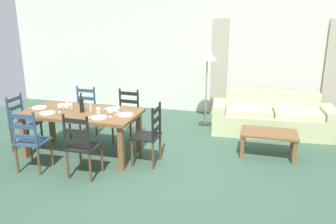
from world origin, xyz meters
TOP-DOWN VIEW (x-y plane):
  - ground_plane at (0.00, 0.00)m, footprint 9.60×9.60m
  - wall_far at (0.00, 3.30)m, footprint 9.60×0.16m
  - curtain_panel_left at (0.61, 3.16)m, footprint 0.35×0.08m
  - curtain_panel_right at (3.01, 3.16)m, footprint 0.35×0.08m
  - dining_table at (-1.23, 0.11)m, footprint 1.90×0.96m
  - dining_chair_near_left at (-1.65, -0.64)m, footprint 0.44×0.42m
  - dining_chair_near_right at (-0.82, -0.62)m, footprint 0.43×0.41m
  - dining_chair_far_left at (-1.65, 0.90)m, footprint 0.43×0.41m
  - dining_chair_far_right at (-0.77, 0.89)m, footprint 0.44×0.42m
  - dining_chair_head_west at (-2.36, 0.07)m, footprint 0.42×0.43m
  - dining_chair_head_east at (-0.05, 0.07)m, footprint 0.40×0.42m
  - dinner_plate_near_left at (-1.68, -0.14)m, footprint 0.24×0.24m
  - fork_near_left at (-1.83, -0.14)m, footprint 0.02×0.17m
  - dinner_plate_near_right at (-0.78, -0.14)m, footprint 0.24×0.24m
  - fork_near_right at (-0.93, -0.14)m, footprint 0.02×0.17m
  - dinner_plate_far_left at (-1.68, 0.36)m, footprint 0.24×0.24m
  - fork_far_left at (-1.83, 0.36)m, footprint 0.02×0.17m
  - dinner_plate_far_right at (-0.78, 0.36)m, footprint 0.24×0.24m
  - fork_far_right at (-0.93, 0.36)m, footprint 0.02×0.17m
  - dinner_plate_head_west at (-2.01, 0.11)m, footprint 0.24×0.24m
  - fork_head_west at (-2.16, 0.11)m, footprint 0.03×0.17m
  - dinner_plate_head_east at (-0.45, 0.11)m, footprint 0.24×0.24m
  - fork_head_east at (-0.60, 0.11)m, footprint 0.03×0.17m
  - wine_bottle at (-1.20, 0.09)m, footprint 0.07×0.07m
  - wine_glass_near_left at (-1.54, -0.02)m, footprint 0.06×0.06m
  - wine_glass_near_right at (-0.64, -0.04)m, footprint 0.06×0.06m
  - wine_glass_far_left at (-1.56, 0.25)m, footprint 0.06×0.06m
  - wine_glass_far_right at (-0.65, 0.26)m, footprint 0.06×0.06m
  - coffee_cup_primary at (-0.91, 0.10)m, footprint 0.07×0.07m
  - coffee_cup_secondary at (-1.55, 0.06)m, footprint 0.07×0.07m
  - candle_tall at (-1.41, 0.13)m, footprint 0.05×0.05m
  - candle_short at (-1.03, 0.07)m, footprint 0.05×0.05m
  - couch at (1.81, 2.09)m, footprint 2.33×0.95m
  - coffee_table at (1.74, 0.88)m, footprint 0.90×0.56m
  - standing_lamp at (0.46, 2.28)m, footprint 0.40×0.40m

SIDE VIEW (x-z plane):
  - ground_plane at x=0.00m, z-range -0.02..0.00m
  - couch at x=1.81m, z-range -0.11..0.69m
  - coffee_table at x=1.74m, z-range 0.15..0.57m
  - dining_chair_near_left at x=-1.65m, z-range 0.00..0.96m
  - dining_chair_near_right at x=-0.82m, z-range 0.00..0.96m
  - dining_chair_far_left at x=-1.65m, z-range 0.00..0.96m
  - dining_chair_far_right at x=-0.77m, z-range 0.00..0.96m
  - dining_chair_head_west at x=-2.36m, z-range 0.00..0.96m
  - dining_chair_head_east at x=-0.05m, z-range 0.00..0.96m
  - dining_table at x=-1.23m, z-range 0.29..1.04m
  - fork_near_left at x=-1.83m, z-range 0.75..0.76m
  - fork_near_right at x=-0.93m, z-range 0.75..0.76m
  - fork_far_left at x=-1.83m, z-range 0.75..0.76m
  - fork_far_right at x=-0.93m, z-range 0.75..0.76m
  - fork_head_west at x=-2.16m, z-range 0.75..0.76m
  - fork_head_east at x=-0.60m, z-range 0.75..0.76m
  - dinner_plate_near_left at x=-1.68m, z-range 0.75..0.77m
  - dinner_plate_near_right at x=-0.78m, z-range 0.75..0.77m
  - dinner_plate_far_left at x=-1.68m, z-range 0.75..0.77m
  - dinner_plate_far_right at x=-0.78m, z-range 0.75..0.77m
  - dinner_plate_head_west at x=-2.01m, z-range 0.75..0.77m
  - dinner_plate_head_east at x=-0.45m, z-range 0.75..0.77m
  - candle_short at x=-1.03m, z-range 0.71..0.87m
  - coffee_cup_primary at x=-0.91m, z-range 0.75..0.84m
  - coffee_cup_secondary at x=-1.55m, z-range 0.75..0.84m
  - candle_tall at x=-1.41m, z-range 0.69..0.97m
  - wine_glass_near_left at x=-1.54m, z-range 0.78..0.94m
  - wine_glass_near_right at x=-0.64m, z-range 0.78..0.94m
  - wine_glass_far_left at x=-1.56m, z-range 0.78..0.94m
  - wine_glass_far_right at x=-0.65m, z-range 0.78..0.94m
  - wine_bottle at x=-1.20m, z-range 0.71..1.03m
  - curtain_panel_left at x=0.61m, z-range 0.00..2.20m
  - curtain_panel_right at x=3.01m, z-range 0.00..2.20m
  - wall_far at x=0.00m, z-range 0.00..2.70m
  - standing_lamp at x=0.46m, z-range 0.59..2.23m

